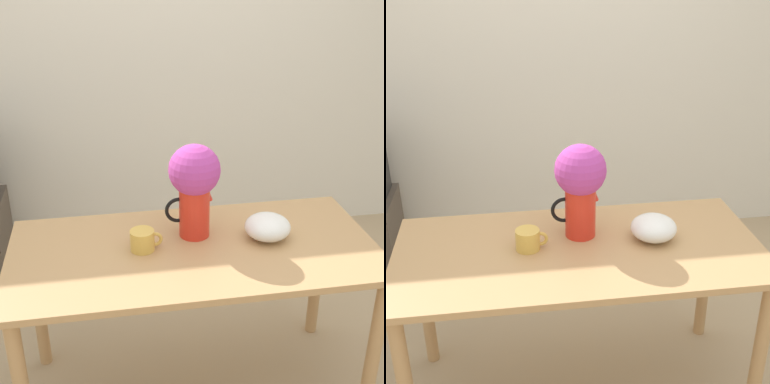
% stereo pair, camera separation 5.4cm
% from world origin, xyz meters
% --- Properties ---
extents(wall_back, '(8.00, 0.05, 2.60)m').
position_xyz_m(wall_back, '(0.00, 1.68, 1.30)').
color(wall_back, silver).
rests_on(wall_back, ground_plane).
extents(table, '(1.56, 0.75, 0.79)m').
position_xyz_m(table, '(-0.11, 0.09, 0.68)').
color(table, tan).
rests_on(table, ground_plane).
extents(flower_vase, '(0.24, 0.22, 0.42)m').
position_xyz_m(flower_vase, '(-0.09, 0.20, 1.05)').
color(flower_vase, red).
rests_on(flower_vase, table).
extents(coffee_mug, '(0.14, 0.10, 0.09)m').
position_xyz_m(coffee_mug, '(-0.32, 0.11, 0.84)').
color(coffee_mug, gold).
rests_on(coffee_mug, table).
extents(white_bowl, '(0.20, 0.20, 0.11)m').
position_xyz_m(white_bowl, '(0.22, 0.12, 0.85)').
color(white_bowl, white).
rests_on(white_bowl, table).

